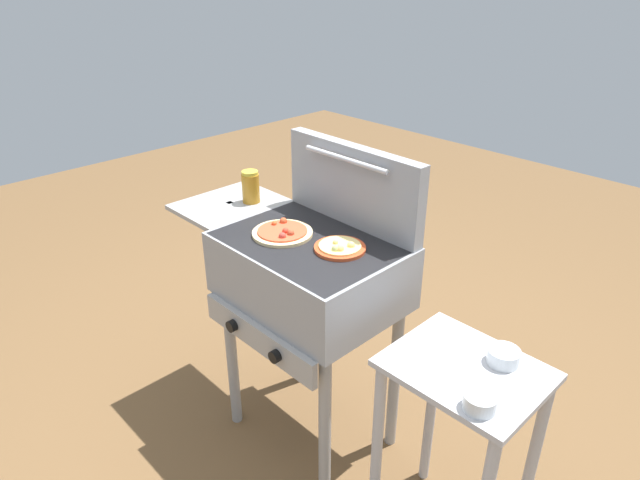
{
  "coord_description": "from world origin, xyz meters",
  "views": [
    {
      "loc": [
        1.28,
        -1.19,
        1.78
      ],
      "look_at": [
        0.05,
        0.0,
        0.92
      ],
      "focal_mm": 31.3,
      "sensor_mm": 36.0,
      "label": 1
    }
  ],
  "objects_px": {
    "sauce_jar": "(251,187)",
    "topping_bowl_far": "(480,402)",
    "prep_table": "(458,420)",
    "topping_bowl_near": "(503,357)",
    "pizza_pepperoni": "(283,232)",
    "pizza_cheese": "(340,247)",
    "grill": "(307,275)"
  },
  "relations": [
    {
      "from": "pizza_pepperoni",
      "to": "sauce_jar",
      "type": "bearing_deg",
      "value": 161.35
    },
    {
      "from": "pizza_pepperoni",
      "to": "sauce_jar",
      "type": "distance_m",
      "value": 0.34
    },
    {
      "from": "pizza_cheese",
      "to": "pizza_pepperoni",
      "type": "bearing_deg",
      "value": -164.56
    },
    {
      "from": "pizza_cheese",
      "to": "prep_table",
      "type": "relative_size",
      "value": 0.24
    },
    {
      "from": "pizza_pepperoni",
      "to": "prep_table",
      "type": "xyz_separation_m",
      "value": [
        0.76,
        0.04,
        -0.39
      ]
    },
    {
      "from": "pizza_cheese",
      "to": "prep_table",
      "type": "bearing_deg",
      "value": -2.54
    },
    {
      "from": "grill",
      "to": "topping_bowl_far",
      "type": "xyz_separation_m",
      "value": [
        0.79,
        -0.12,
        -0.01
      ]
    },
    {
      "from": "grill",
      "to": "topping_bowl_near",
      "type": "relative_size",
      "value": 10.11
    },
    {
      "from": "grill",
      "to": "topping_bowl_near",
      "type": "xyz_separation_m",
      "value": [
        0.74,
        0.1,
        -0.01
      ]
    },
    {
      "from": "pizza_pepperoni",
      "to": "sauce_jar",
      "type": "xyz_separation_m",
      "value": [
        -0.32,
        0.11,
        0.06
      ]
    },
    {
      "from": "topping_bowl_near",
      "to": "pizza_pepperoni",
      "type": "bearing_deg",
      "value": -170.91
    },
    {
      "from": "prep_table",
      "to": "topping_bowl_far",
      "type": "bearing_deg",
      "value": -46.2
    },
    {
      "from": "prep_table",
      "to": "topping_bowl_near",
      "type": "relative_size",
      "value": 7.67
    },
    {
      "from": "pizza_cheese",
      "to": "topping_bowl_near",
      "type": "relative_size",
      "value": 1.87
    },
    {
      "from": "prep_table",
      "to": "pizza_cheese",
      "type": "bearing_deg",
      "value": 177.46
    },
    {
      "from": "grill",
      "to": "sauce_jar",
      "type": "distance_m",
      "value": 0.47
    },
    {
      "from": "pizza_cheese",
      "to": "sauce_jar",
      "type": "bearing_deg",
      "value": 175.22
    },
    {
      "from": "sauce_jar",
      "to": "topping_bowl_far",
      "type": "relative_size",
      "value": 1.46
    },
    {
      "from": "grill",
      "to": "pizza_cheese",
      "type": "height_order",
      "value": "pizza_cheese"
    },
    {
      "from": "pizza_cheese",
      "to": "topping_bowl_far",
      "type": "relative_size",
      "value": 1.97
    },
    {
      "from": "pizza_cheese",
      "to": "grill",
      "type": "bearing_deg",
      "value": -168.42
    },
    {
      "from": "prep_table",
      "to": "pizza_pepperoni",
      "type": "bearing_deg",
      "value": -177.09
    },
    {
      "from": "topping_bowl_far",
      "to": "grill",
      "type": "bearing_deg",
      "value": 171.63
    },
    {
      "from": "sauce_jar",
      "to": "grill",
      "type": "bearing_deg",
      "value": -10.22
    },
    {
      "from": "pizza_cheese",
      "to": "prep_table",
      "type": "distance_m",
      "value": 0.66
    },
    {
      "from": "sauce_jar",
      "to": "topping_bowl_far",
      "type": "height_order",
      "value": "sauce_jar"
    },
    {
      "from": "pizza_pepperoni",
      "to": "topping_bowl_near",
      "type": "distance_m",
      "value": 0.85
    },
    {
      "from": "sauce_jar",
      "to": "topping_bowl_near",
      "type": "xyz_separation_m",
      "value": [
        1.15,
        0.02,
        -0.22
      ]
    },
    {
      "from": "grill",
      "to": "pizza_pepperoni",
      "type": "height_order",
      "value": "pizza_pepperoni"
    },
    {
      "from": "grill",
      "to": "prep_table",
      "type": "distance_m",
      "value": 0.71
    },
    {
      "from": "topping_bowl_far",
      "to": "topping_bowl_near",
      "type": "bearing_deg",
      "value": 103.97
    },
    {
      "from": "pizza_pepperoni",
      "to": "topping_bowl_near",
      "type": "height_order",
      "value": "pizza_pepperoni"
    }
  ]
}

